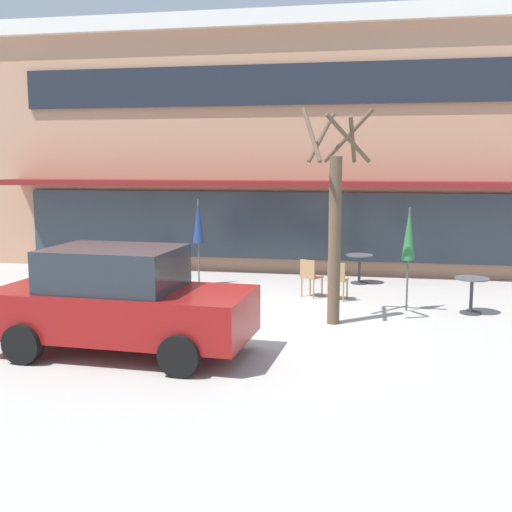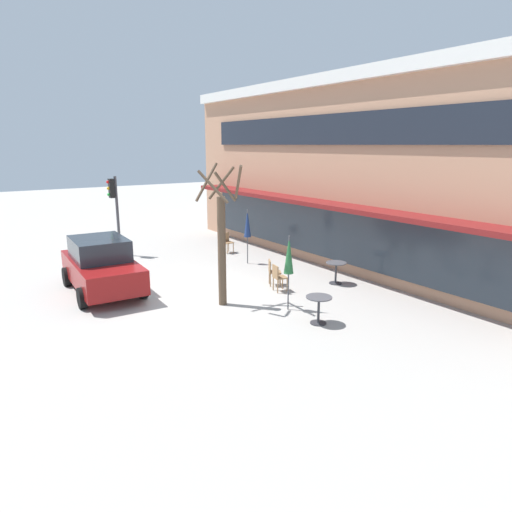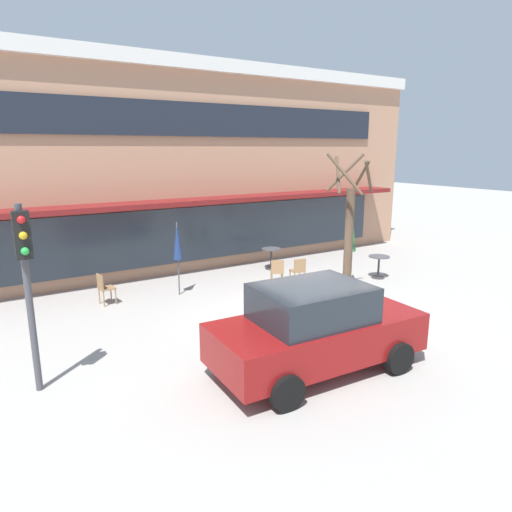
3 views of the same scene
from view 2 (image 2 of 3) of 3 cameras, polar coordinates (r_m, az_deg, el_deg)
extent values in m
plane|color=#ADA8A0|center=(15.11, -8.79, -4.48)|extent=(80.00, 80.00, 0.00)
cube|color=tan|center=(20.68, 17.13, 10.23)|extent=(19.47, 8.00, 7.26)
cube|color=silver|center=(17.80, 8.92, 21.10)|extent=(19.47, 0.24, 0.44)
cube|color=maroon|center=(17.50, 7.33, 6.63)|extent=(16.55, 1.10, 0.16)
cube|color=#1E232D|center=(17.70, 8.84, 15.35)|extent=(15.58, 0.10, 1.10)
cube|color=#2D3842|center=(18.01, 8.39, 2.92)|extent=(15.58, 0.10, 1.90)
cylinder|color=#333338|center=(12.53, 7.77, -8.29)|extent=(0.44, 0.44, 0.03)
cylinder|color=#333338|center=(12.39, 7.83, -6.72)|extent=(0.07, 0.07, 0.70)
cylinder|color=#4C4C51|center=(12.27, 7.88, -5.12)|extent=(0.70, 0.70, 0.03)
cylinder|color=#333338|center=(16.07, 9.89, -3.36)|extent=(0.44, 0.44, 0.03)
cylinder|color=#333338|center=(15.97, 9.95, -2.11)|extent=(0.07, 0.07, 0.70)
cylinder|color=#4C4C51|center=(15.87, 10.00, -0.84)|extent=(0.70, 0.70, 0.03)
cylinder|color=#4C4C51|center=(18.25, -1.07, 2.42)|extent=(0.04, 0.04, 2.20)
cone|color=navy|center=(18.15, -1.08, 4.12)|extent=(0.28, 0.28, 1.10)
cylinder|color=#4C4C51|center=(13.11, 4.09, -2.16)|extent=(0.04, 0.04, 2.20)
cone|color=#286B38|center=(12.97, 4.13, 0.18)|extent=(0.28, 0.28, 1.10)
cylinder|color=#9E754C|center=(15.22, 3.34, -3.32)|extent=(0.04, 0.04, 0.45)
cylinder|color=#9E754C|center=(14.93, 3.91, -3.68)|extent=(0.04, 0.04, 0.45)
cylinder|color=#9E754C|center=(15.08, 2.17, -3.48)|extent=(0.04, 0.04, 0.45)
cylinder|color=#9E754C|center=(14.78, 2.73, -3.83)|extent=(0.04, 0.04, 0.45)
cube|color=#9E754C|center=(14.93, 3.05, -2.68)|extent=(0.47, 0.47, 0.04)
cube|color=#9E754C|center=(14.79, 2.43, -1.94)|extent=(0.40, 0.12, 0.40)
cylinder|color=#9E754C|center=(20.25, -2.86, 1.01)|extent=(0.04, 0.04, 0.45)
cylinder|color=#9E754C|center=(20.05, -3.62, 0.87)|extent=(0.04, 0.04, 0.45)
cylinder|color=#9E754C|center=(20.51, -3.44, 1.17)|extent=(0.04, 0.04, 0.45)
cylinder|color=#9E754C|center=(20.31, -4.20, 1.03)|extent=(0.04, 0.04, 0.45)
cube|color=#9E754C|center=(20.23, -3.54, 1.70)|extent=(0.45, 0.45, 0.04)
cube|color=#9E754C|center=(20.33, -3.86, 2.38)|extent=(0.09, 0.40, 0.40)
cylinder|color=#9E754C|center=(15.80, 2.90, -2.67)|extent=(0.04, 0.04, 0.45)
cylinder|color=#9E754C|center=(15.48, 3.06, -3.03)|extent=(0.04, 0.04, 0.45)
cylinder|color=#9E754C|center=(15.76, 1.67, -2.70)|extent=(0.04, 0.04, 0.45)
cylinder|color=#9E754C|center=(15.44, 1.81, -3.06)|extent=(0.04, 0.04, 0.45)
cube|color=#9E754C|center=(15.55, 2.37, -2.00)|extent=(0.54, 0.54, 0.04)
cube|color=#9E754C|center=(15.47, 1.72, -1.23)|extent=(0.37, 0.23, 0.40)
cube|color=maroon|center=(15.62, -18.69, -1.78)|extent=(4.28, 1.99, 0.76)
cube|color=#232B33|center=(15.59, -19.01, 0.90)|extent=(2.17, 1.69, 0.68)
cylinder|color=black|center=(14.72, -14.01, -3.93)|extent=(0.65, 0.25, 0.64)
cylinder|color=black|center=(14.33, -20.89, -4.93)|extent=(0.65, 0.25, 0.64)
cylinder|color=black|center=(17.14, -16.65, -1.60)|extent=(0.65, 0.25, 0.64)
cylinder|color=black|center=(16.80, -22.58, -2.39)|extent=(0.65, 0.25, 0.64)
cylinder|color=brown|center=(13.41, -4.29, 0.50)|extent=(0.24, 0.24, 3.24)
cylinder|color=brown|center=(12.83, -3.89, 8.64)|extent=(0.14, 0.68, 0.86)
cylinder|color=brown|center=(13.17, -2.23, 9.16)|extent=(1.02, 0.49, 1.04)
cylinder|color=brown|center=(13.47, -4.34, 9.09)|extent=(0.50, 0.70, 0.97)
cylinder|color=brown|center=(13.39, -6.19, 9.21)|extent=(0.51, 0.98, 1.06)
cylinder|color=brown|center=(12.71, -5.41, 8.62)|extent=(0.85, 0.58, 0.89)
cylinder|color=#47474C|center=(20.47, -16.90, 4.77)|extent=(0.12, 0.12, 3.40)
cube|color=black|center=(20.28, -17.63, 8.06)|extent=(0.26, 0.20, 0.80)
sphere|color=red|center=(20.22, -18.04, 8.79)|extent=(0.13, 0.13, 0.13)
sphere|color=gold|center=(20.24, -17.98, 8.06)|extent=(0.13, 0.13, 0.13)
sphere|color=green|center=(20.27, -17.93, 7.33)|extent=(0.13, 0.13, 0.13)
camera|label=1|loc=(12.13, -62.26, -0.97)|focal=45.00mm
camera|label=3|loc=(20.22, -41.93, 9.18)|focal=32.00mm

